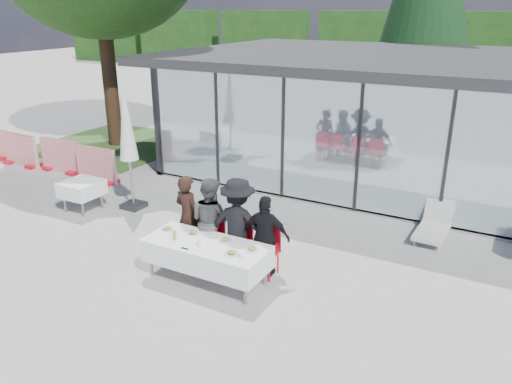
% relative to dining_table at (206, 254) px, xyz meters
% --- Properties ---
extents(ground, '(90.00, 90.00, 0.00)m').
position_rel_dining_table_xyz_m(ground, '(0.31, 0.36, -0.54)').
color(ground, '#A19D98').
rests_on(ground, ground).
extents(pavilion, '(14.80, 8.80, 3.44)m').
position_rel_dining_table_xyz_m(pavilion, '(2.31, 8.53, 1.61)').
color(pavilion, gray).
rests_on(pavilion, ground).
extents(treeline, '(62.50, 2.00, 4.40)m').
position_rel_dining_table_xyz_m(treeline, '(-1.69, 28.36, 1.66)').
color(treeline, '#153611').
rests_on(treeline, ground).
extents(dining_table, '(2.26, 0.96, 0.75)m').
position_rel_dining_table_xyz_m(dining_table, '(0.00, 0.00, 0.00)').
color(dining_table, white).
rests_on(dining_table, ground).
extents(diner_a, '(0.70, 0.70, 1.66)m').
position_rel_dining_table_xyz_m(diner_a, '(-0.88, 0.68, 0.29)').
color(diner_a, black).
rests_on(diner_a, ground).
extents(diner_chair_a, '(0.44, 0.44, 0.97)m').
position_rel_dining_table_xyz_m(diner_chair_a, '(-0.88, 0.75, -0.00)').
color(diner_chair_a, red).
rests_on(diner_chair_a, ground).
extents(diner_b, '(0.96, 0.96, 1.70)m').
position_rel_dining_table_xyz_m(diner_b, '(-0.35, 0.68, 0.31)').
color(diner_b, '#515151').
rests_on(diner_b, ground).
extents(diner_chair_b, '(0.44, 0.44, 0.97)m').
position_rel_dining_table_xyz_m(diner_chair_b, '(-0.35, 0.75, -0.00)').
color(diner_chair_b, red).
rests_on(diner_chair_b, ground).
extents(diner_c, '(1.36, 1.36, 1.79)m').
position_rel_dining_table_xyz_m(diner_c, '(0.26, 0.68, 0.36)').
color(diner_c, black).
rests_on(diner_c, ground).
extents(diner_chair_c, '(0.44, 0.44, 0.97)m').
position_rel_dining_table_xyz_m(diner_chair_c, '(0.26, 0.75, -0.00)').
color(diner_chair_c, red).
rests_on(diner_chair_c, ground).
extents(diner_d, '(1.04, 1.04, 1.55)m').
position_rel_dining_table_xyz_m(diner_d, '(0.84, 0.68, 0.24)').
color(diner_d, black).
rests_on(diner_d, ground).
extents(diner_chair_d, '(0.44, 0.44, 0.97)m').
position_rel_dining_table_xyz_m(diner_chair_d, '(0.84, 0.75, -0.00)').
color(diner_chair_d, red).
rests_on(diner_chair_d, ground).
extents(plate_a, '(0.26, 0.26, 0.07)m').
position_rel_dining_table_xyz_m(plate_a, '(-0.94, 0.11, 0.24)').
color(plate_a, silver).
rests_on(plate_a, dining_table).
extents(plate_b, '(0.26, 0.26, 0.07)m').
position_rel_dining_table_xyz_m(plate_b, '(-0.41, 0.19, 0.24)').
color(plate_b, silver).
rests_on(plate_b, dining_table).
extents(plate_c, '(0.26, 0.26, 0.07)m').
position_rel_dining_table_xyz_m(plate_c, '(0.26, 0.22, 0.24)').
color(plate_c, silver).
rests_on(plate_c, dining_table).
extents(plate_d, '(0.26, 0.26, 0.07)m').
position_rel_dining_table_xyz_m(plate_d, '(0.86, 0.14, 0.24)').
color(plate_d, silver).
rests_on(plate_d, dining_table).
extents(plate_extra, '(0.26, 0.26, 0.07)m').
position_rel_dining_table_xyz_m(plate_extra, '(0.63, -0.16, 0.24)').
color(plate_extra, silver).
rests_on(plate_extra, dining_table).
extents(juice_bottle, '(0.06, 0.06, 0.15)m').
position_rel_dining_table_xyz_m(juice_bottle, '(-0.58, -0.15, 0.29)').
color(juice_bottle, '#7FAC47').
rests_on(juice_bottle, dining_table).
extents(drinking_glasses, '(0.95, 0.12, 0.10)m').
position_rel_dining_table_xyz_m(drinking_glasses, '(0.40, -0.19, 0.26)').
color(drinking_glasses, silver).
rests_on(drinking_glasses, dining_table).
extents(folded_eyeglasses, '(0.14, 0.03, 0.01)m').
position_rel_dining_table_xyz_m(folded_eyeglasses, '(-0.19, -0.37, 0.22)').
color(folded_eyeglasses, black).
rests_on(folded_eyeglasses, dining_table).
extents(spare_table_left, '(0.86, 0.86, 0.74)m').
position_rel_dining_table_xyz_m(spare_table_left, '(-4.51, 1.34, 0.02)').
color(spare_table_left, white).
rests_on(spare_table_left, ground).
extents(market_umbrella, '(0.50, 0.50, 3.00)m').
position_rel_dining_table_xyz_m(market_umbrella, '(-3.54, 2.04, 1.40)').
color(market_umbrella, black).
rests_on(market_umbrella, ground).
extents(construction_barriers, '(9.40, 0.60, 1.00)m').
position_rel_dining_table_xyz_m(construction_barriers, '(-9.80, 3.15, -0.10)').
color(construction_barriers, red).
rests_on(construction_barriers, ground).
extents(lounger, '(0.64, 1.35, 0.72)m').
position_rel_dining_table_xyz_m(lounger, '(3.27, 3.93, -0.28)').
color(lounger, silver).
rests_on(lounger, ground).
extents(grass_patch, '(5.00, 5.00, 0.02)m').
position_rel_dining_table_xyz_m(grass_patch, '(-8.19, 6.36, -0.53)').
color(grass_patch, '#385926').
rests_on(grass_patch, ground).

